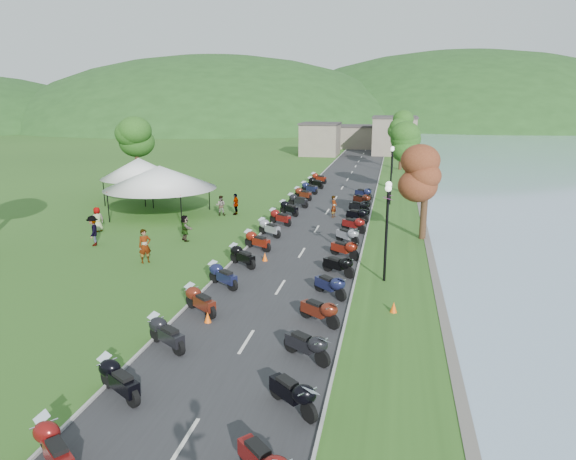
# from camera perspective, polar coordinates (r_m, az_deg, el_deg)

# --- Properties ---
(road) EXTENTS (7.00, 120.00, 0.02)m
(road) POSITION_cam_1_polar(r_m,az_deg,el_deg) (48.41, 5.33, 3.53)
(road) COLOR #2C2C2E
(road) RESTS_ON ground
(hills_backdrop) EXTENTS (360.00, 120.00, 76.00)m
(hills_backdrop) POSITION_cam_1_polar(r_m,az_deg,el_deg) (207.54, 10.47, 11.60)
(hills_backdrop) COLOR #285621
(hills_backdrop) RESTS_ON ground
(far_building) EXTENTS (18.00, 16.00, 5.00)m
(far_building) POSITION_cam_1_polar(r_m,az_deg,el_deg) (92.79, 7.33, 10.18)
(far_building) COLOR gray
(far_building) RESTS_ON ground
(moto_row_left) EXTENTS (2.60, 51.93, 1.10)m
(moto_row_left) POSITION_cam_1_polar(r_m,az_deg,el_deg) (33.16, -2.65, -0.50)
(moto_row_left) COLOR #331411
(moto_row_left) RESTS_ON ground
(moto_row_right) EXTENTS (2.60, 42.81, 1.10)m
(moto_row_right) POSITION_cam_1_polar(r_m,az_deg,el_deg) (28.70, 5.90, -2.93)
(moto_row_right) COLOR #331411
(moto_row_right) RESTS_ON ground
(vendor_tent_main) EXTENTS (5.85, 5.85, 4.00)m
(vendor_tent_main) POSITION_cam_1_polar(r_m,az_deg,el_deg) (41.86, -13.95, 4.24)
(vendor_tent_main) COLOR silver
(vendor_tent_main) RESTS_ON ground
(vendor_tent_side) EXTENTS (4.55, 4.55, 4.00)m
(vendor_tent_side) POSITION_cam_1_polar(r_m,az_deg,el_deg) (47.95, -16.13, 5.34)
(vendor_tent_side) COLOR silver
(vendor_tent_side) RESTS_ON ground
(tree_lakeside) EXTENTS (2.46, 2.46, 6.82)m
(tree_lakeside) POSITION_cam_1_polar(r_m,az_deg,el_deg) (34.63, 15.02, 4.50)
(tree_lakeside) COLOR #2D661D
(tree_lakeside) RESTS_ON ground
(pedestrian_a) EXTENTS (0.88, 0.87, 1.96)m
(pedestrian_a) POSITION_cam_1_polar(r_m,az_deg,el_deg) (30.38, -15.50, -3.50)
(pedestrian_a) COLOR slate
(pedestrian_a) RESTS_ON ground
(pedestrian_b) EXTENTS (0.84, 0.54, 1.60)m
(pedestrian_b) POSITION_cam_1_polar(r_m,az_deg,el_deg) (41.50, -7.45, 1.64)
(pedestrian_b) COLOR slate
(pedestrian_b) RESTS_ON ground
(pedestrian_c) EXTENTS (0.99, 1.35, 1.94)m
(pedestrian_c) POSITION_cam_1_polar(r_m,az_deg,el_deg) (34.90, -20.72, -1.62)
(pedestrian_c) COLOR slate
(pedestrian_c) RESTS_ON ground
(traffic_cone_near) EXTENTS (0.30, 0.30, 0.47)m
(traffic_cone_near) POSITION_cam_1_polar(r_m,az_deg,el_deg) (21.87, -8.92, -9.56)
(traffic_cone_near) COLOR #F2590C
(traffic_cone_near) RESTS_ON ground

